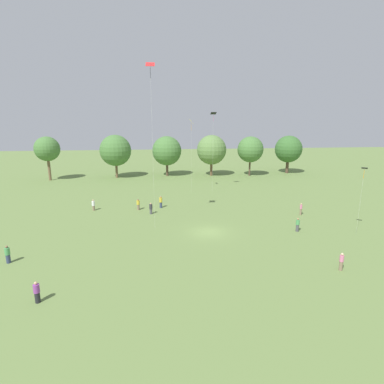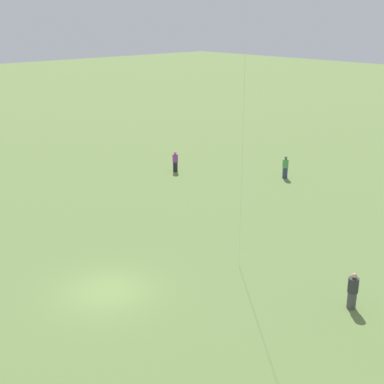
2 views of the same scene
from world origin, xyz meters
name	(u,v)px [view 2 (image 2 of 2)]	position (x,y,z in m)	size (l,w,h in m)	color
ground_plane	(107,291)	(0.00, 0.00, 0.00)	(240.00, 240.00, 0.00)	olive
person_0	(175,162)	(-15.65, -13.12, 0.85)	(0.64, 0.64, 1.74)	#232328
person_6	(353,291)	(-7.23, 8.70, 0.84)	(0.61, 0.61, 1.73)	#4C4C51
person_7	(285,167)	(-20.95, -5.79, 0.88)	(0.67, 0.67, 1.80)	#333D5B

